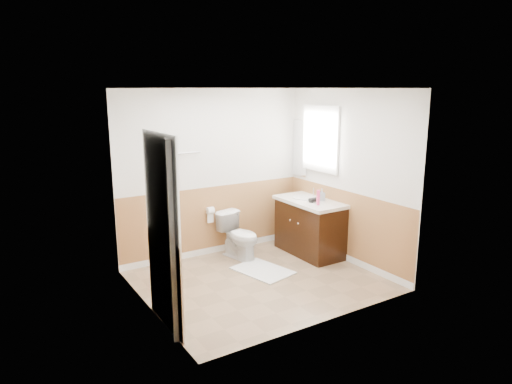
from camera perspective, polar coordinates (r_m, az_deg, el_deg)
floor at (r=6.21m, az=0.45°, el=-10.96°), size 3.00×3.00×0.00m
ceiling at (r=5.69m, az=0.50°, el=12.79°), size 3.00×3.00×0.00m
wall_back at (r=6.93m, az=-5.33°, el=2.33°), size 3.00×0.00×3.00m
wall_front at (r=4.81m, az=8.85°, el=-2.42°), size 3.00×0.00×3.00m
wall_left at (r=5.19m, az=-13.63°, el=-1.51°), size 0.00×3.00×3.00m
wall_right at (r=6.73m, az=11.30°, el=1.83°), size 0.00×3.00×3.00m
wainscot_back at (r=7.09m, az=-5.16°, el=-3.65°), size 3.00×0.00×3.00m
wainscot_front at (r=5.06m, az=8.47°, el=-10.62°), size 3.00×0.00×3.00m
wainscot_left at (r=5.42m, az=-13.09°, el=-9.20°), size 0.00×2.60×2.60m
wainscot_right at (r=6.90m, az=10.96°, el=-4.31°), size 0.00×2.60×2.60m
toilet at (r=6.90m, az=-2.06°, el=-5.44°), size 0.53×0.74×0.69m
bath_mat at (r=6.50m, az=0.85°, el=-9.74°), size 0.72×0.90×0.02m
vanity_cabinet at (r=7.10m, az=6.70°, el=-4.52°), size 0.55×1.10×0.80m
vanity_knob_left at (r=6.80m, az=5.28°, el=-3.94°), size 0.03×0.03×0.03m
vanity_knob_right at (r=6.95m, az=4.28°, el=-3.55°), size 0.03×0.03×0.03m
countertop at (r=6.98m, az=6.72°, el=-1.20°), size 0.60×1.15×0.05m
sink_basin at (r=7.09m, az=6.03°, el=-0.67°), size 0.36×0.36×0.02m
faucet at (r=7.19m, az=7.18°, el=-0.03°), size 0.02×0.02×0.14m
lotion_bottle at (r=6.67m, az=7.74°, el=-0.70°), size 0.05×0.05×0.22m
soap_dispenser at (r=6.94m, az=8.18°, el=-0.33°), size 0.10×0.10×0.18m
hair_dryer_body at (r=6.84m, az=7.16°, el=-0.98°), size 0.14×0.07×0.07m
hair_dryer_handle at (r=6.82m, az=7.02°, el=-1.28°), size 0.03×0.03×0.07m
mirror_panel at (r=7.50m, az=5.49°, el=5.43°), size 0.02×0.35×0.90m
window_frame at (r=7.07m, az=8.02°, el=6.57°), size 0.04×0.80×1.00m
window_glass at (r=7.08m, az=8.12°, el=6.57°), size 0.01×0.70×0.90m
door at (r=4.88m, az=-10.66°, el=-5.09°), size 0.29×0.78×2.04m
door_frame at (r=4.85m, az=-11.50°, el=-5.11°), size 0.02×0.92×2.10m
door_knob at (r=5.21m, az=-11.36°, el=-4.76°), size 0.06×0.06×0.06m
towel_bar at (r=6.60m, az=-9.46°, el=4.77°), size 0.62×0.02×0.02m
tp_holder_bar at (r=6.94m, az=-5.70°, el=-2.31°), size 0.14×0.02×0.02m
tp_roll at (r=6.94m, az=-5.70°, el=-2.31°), size 0.10×0.11×0.11m
tp_sheet at (r=6.97m, az=-5.68°, el=-3.18°), size 0.10×0.01×0.16m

